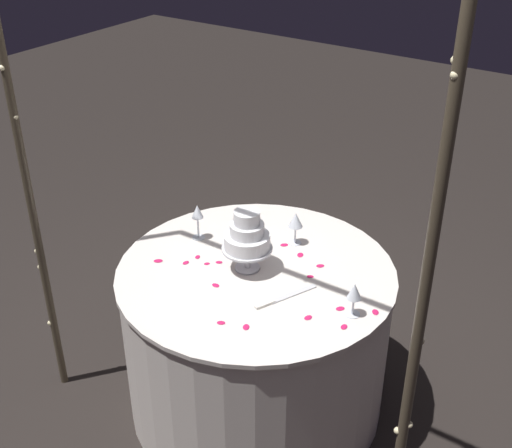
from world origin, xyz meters
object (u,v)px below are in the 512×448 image
object	(u,v)px
decorative_arch	(181,130)
main_table	(256,338)
wine_glass_1	(354,293)
tiered_cake	(247,237)
wine_glass_2	(197,214)
cake_knife	(282,298)
wine_glass_0	(296,221)

from	to	relation	value
decorative_arch	main_table	world-z (taller)	decorative_arch
wine_glass_1	tiered_cake	bearing A→B (deg)	-4.00
main_table	tiered_cake	bearing A→B (deg)	12.66
wine_glass_1	wine_glass_2	world-z (taller)	wine_glass_2
decorative_arch	cake_knife	xyz separation A→B (m)	(-0.20, -0.33, -0.79)
decorative_arch	cake_knife	size ratio (longest dim) A/B	8.91
wine_glass_0	cake_knife	distance (m)	0.46
decorative_arch	tiered_cake	bearing A→B (deg)	-84.61
tiered_cake	wine_glass_2	xyz separation A→B (m)	(0.34, -0.08, -0.03)
wine_glass_0	decorative_arch	bearing A→B (deg)	88.23
tiered_cake	main_table	bearing A→B (deg)	-167.34
tiered_cake	wine_glass_0	distance (m)	0.31
tiered_cake	wine_glass_1	bearing A→B (deg)	176.00
main_table	tiered_cake	distance (m)	0.54
wine_glass_1	wine_glass_2	size ratio (longest dim) A/B	0.85
tiered_cake	wine_glass_0	size ratio (longest dim) A/B	1.78
decorative_arch	wine_glass_1	distance (m)	0.94
decorative_arch	wine_glass_0	size ratio (longest dim) A/B	15.64
wine_glass_2	wine_glass_0	bearing A→B (deg)	-152.04
main_table	cake_knife	size ratio (longest dim) A/B	4.38
wine_glass_0	cake_knife	bearing A→B (deg)	114.36
tiered_cake	wine_glass_1	distance (m)	0.53
tiered_cake	wine_glass_1	world-z (taller)	tiered_cake
wine_glass_1	wine_glass_0	bearing A→B (deg)	-35.55
decorative_arch	cake_knife	bearing A→B (deg)	-122.09
wine_glass_0	wine_glass_2	distance (m)	0.45
cake_knife	wine_glass_0	bearing A→B (deg)	-65.64
wine_glass_0	cake_knife	world-z (taller)	wine_glass_0
wine_glass_2	cake_knife	distance (m)	0.62
wine_glass_0	wine_glass_1	distance (m)	0.57
cake_knife	tiered_cake	bearing A→B (deg)	-23.14
tiered_cake	cake_knife	world-z (taller)	tiered_cake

